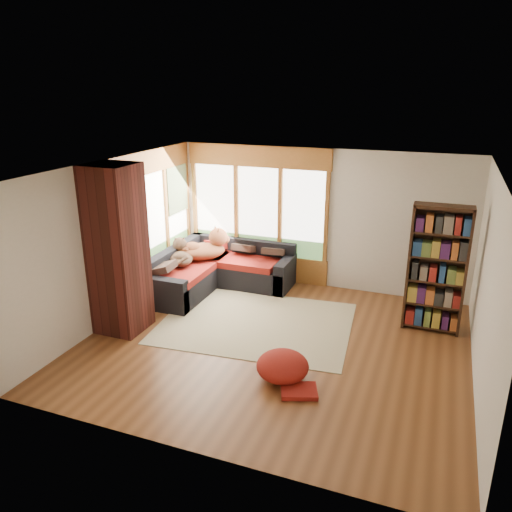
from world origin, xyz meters
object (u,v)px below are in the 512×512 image
Objects in this scene: bookshelf at (437,270)px; dog_brindle at (181,253)px; brick_chimney at (118,250)px; sectional_sofa at (206,271)px; area_rug at (256,323)px; pouf at (283,365)px; dog_tan at (206,245)px.

dog_brindle is (-4.42, 0.00, -0.27)m from bookshelf.
bookshelf is at bearing 20.31° from brick_chimney.
sectional_sofa is 0.65m from dog_brindle.
sectional_sofa is at bearing 141.39° from area_rug.
sectional_sofa is 3.46m from pouf.
bookshelf reaches higher than dog_brindle.
pouf is (2.35, -2.54, -0.11)m from sectional_sofa.
brick_chimney is 1.78m from dog_brindle.
sectional_sofa is at bearing 174.87° from bookshelf.
dog_brindle is at bearing -169.15° from dog_tan.
brick_chimney is 4.85m from bookshelf.
dog_tan is (-4.10, 0.41, -0.21)m from bookshelf.
pouf is at bearing -128.70° from bookshelf.
dog_brindle reaches higher than sectional_sofa.
dog_brindle is at bearing 86.05° from brick_chimney.
area_rug is 3.79× the size of dog_brindle.
sectional_sofa is at bearing -118.84° from dog_tan.
bookshelf is at bearing -46.99° from dog_tan.
sectional_sofa is 3.19× the size of pouf.
sectional_sofa is 1.89m from area_rug.
dog_tan is at bearing 103.33° from sectional_sofa.
dog_brindle is (-2.68, 2.17, 0.53)m from pouf.
brick_chimney reaches higher than sectional_sofa.
sectional_sofa is at bearing 77.71° from brick_chimney.
sectional_sofa is 4.17m from bookshelf.
sectional_sofa is 1.10× the size of bookshelf.
area_rug is at bearing 24.87° from brick_chimney.
bookshelf is at bearing -121.97° from dog_brindle.
bookshelf reaches higher than dog_tan.
brick_chimney is at bearing 170.02° from pouf.
pouf is (2.80, -0.49, -1.10)m from brick_chimney.
brick_chimney reaches higher than dog_tan.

